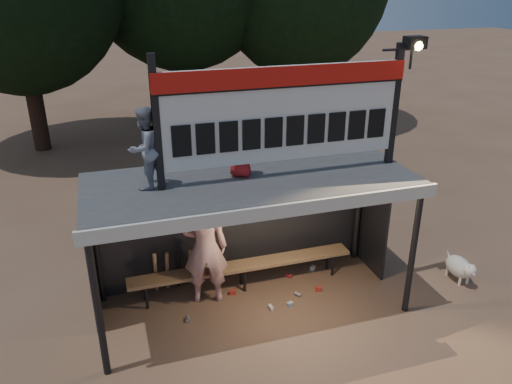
{
  "coord_description": "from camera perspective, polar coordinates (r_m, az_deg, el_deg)",
  "views": [
    {
      "loc": [
        -2.03,
        -6.71,
        5.13
      ],
      "look_at": [
        0.2,
        0.4,
        1.9
      ],
      "focal_mm": 35.0,
      "sensor_mm": 36.0,
      "label": 1
    }
  ],
  "objects": [
    {
      "name": "dog",
      "position": [
        9.87,
        22.3,
        -7.96
      ],
      "size": [
        0.36,
        0.81,
        0.49
      ],
      "color": "beige",
      "rests_on": "ground"
    },
    {
      "name": "bats",
      "position": [
        8.91,
        -9.48,
        -8.74
      ],
      "size": [
        0.67,
        0.35,
        0.84
      ],
      "color": "#A77A4E",
      "rests_on": "ground"
    },
    {
      "name": "child_b",
      "position": [
        7.49,
        -1.75,
        5.07
      ],
      "size": [
        0.52,
        0.48,
        0.9
      ],
      "primitive_type": "imported",
      "rotation": [
        0.0,
        0.0,
        2.58
      ],
      "color": "#A6191D",
      "rests_on": "dugout_shelter"
    },
    {
      "name": "litter",
      "position": [
        8.91,
        2.38,
        -11.43
      ],
      "size": [
        2.64,
        1.05,
        0.08
      ],
      "color": "#B2291E",
      "rests_on": "ground"
    },
    {
      "name": "player",
      "position": [
        8.31,
        -5.82,
        -6.36
      ],
      "size": [
        0.82,
        0.62,
        2.04
      ],
      "primitive_type": "imported",
      "rotation": [
        0.0,
        0.0,
        2.95
      ],
      "color": "silver",
      "rests_on": "ground"
    },
    {
      "name": "bench",
      "position": [
        8.88,
        -1.54,
        -8.5
      ],
      "size": [
        4.0,
        0.35,
        0.48
      ],
      "color": "olive",
      "rests_on": "ground"
    },
    {
      "name": "ground",
      "position": [
        8.68,
        -0.48,
        -12.77
      ],
      "size": [
        80.0,
        80.0,
        0.0
      ],
      "primitive_type": "plane",
      "color": "brown",
      "rests_on": "ground"
    },
    {
      "name": "child_a",
      "position": [
        7.18,
        -12.55,
        4.88
      ],
      "size": [
        0.73,
        0.71,
        1.18
      ],
      "primitive_type": "imported",
      "rotation": [
        0.0,
        0.0,
        3.82
      ],
      "color": "gray",
      "rests_on": "dugout_shelter"
    },
    {
      "name": "dugout_shelter",
      "position": [
        7.95,
        -1.04,
        -0.96
      ],
      "size": [
        5.1,
        2.08,
        2.32
      ],
      "color": "#38383A",
      "rests_on": "ground"
    },
    {
      "name": "scoreboard_assembly",
      "position": [
        7.4,
        3.64,
        9.28
      ],
      "size": [
        4.1,
        0.27,
        1.99
      ],
      "color": "black",
      "rests_on": "dugout_shelter"
    }
  ]
}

